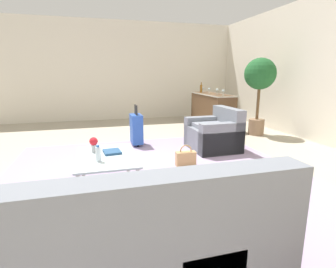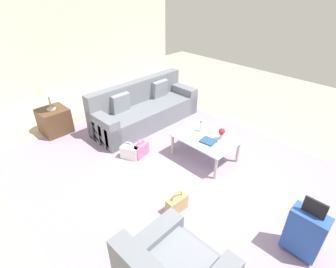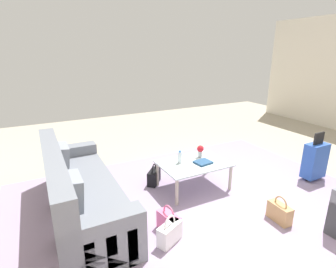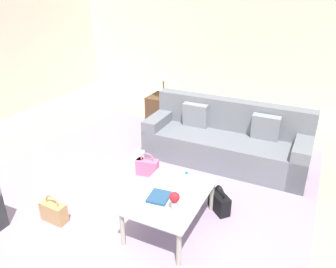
# 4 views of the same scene
# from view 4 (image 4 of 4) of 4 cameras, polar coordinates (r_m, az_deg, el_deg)

# --- Properties ---
(ground_plane) EXTENTS (12.00, 12.00, 0.00)m
(ground_plane) POSITION_cam_4_polar(r_m,az_deg,el_deg) (3.88, -9.25, -16.80)
(ground_plane) COLOR #A89E89
(wall_right) EXTENTS (0.12, 8.00, 3.10)m
(wall_right) POSITION_cam_4_polar(r_m,az_deg,el_deg) (7.64, 12.84, 16.68)
(wall_right) COLOR silver
(wall_right) RESTS_ON ground
(area_rug) EXTENTS (5.20, 4.40, 0.01)m
(area_rug) POSITION_cam_4_polar(r_m,az_deg,el_deg) (4.35, -6.91, -11.34)
(area_rug) COLOR #9984A3
(area_rug) RESTS_ON ground
(couch) EXTENTS (0.85, 2.45, 0.93)m
(couch) POSITION_cam_4_polar(r_m,az_deg,el_deg) (5.16, 10.11, -1.31)
(couch) COLOR slate
(couch) RESTS_ON ground
(coffee_table) EXTENTS (1.07, 0.75, 0.44)m
(coffee_table) POSITION_cam_4_polar(r_m,az_deg,el_deg) (3.70, 0.44, -11.08)
(coffee_table) COLOR silver
(coffee_table) RESTS_ON ground
(water_bottle) EXTENTS (0.06, 0.06, 0.20)m
(water_bottle) POSITION_cam_4_polar(r_m,az_deg,el_deg) (3.73, 3.19, -8.04)
(water_bottle) COLOR silver
(water_bottle) RESTS_ON coffee_table
(coffee_table_book) EXTENTS (0.27, 0.24, 0.03)m
(coffee_table_book) POSITION_cam_4_polar(r_m,az_deg,el_deg) (3.60, -1.57, -10.91)
(coffee_table_book) COLOR navy
(coffee_table_book) RESTS_ON coffee_table
(flower_vase) EXTENTS (0.11, 0.11, 0.21)m
(flower_vase) POSITION_cam_4_polar(r_m,az_deg,el_deg) (3.38, 1.14, -11.31)
(flower_vase) COLOR #B2B7BC
(flower_vase) RESTS_ON coffee_table
(side_table) EXTENTS (0.55, 0.55, 0.53)m
(side_table) POSITION_cam_4_polar(r_m,az_deg,el_deg) (6.58, -0.77, 4.44)
(side_table) COLOR #513823
(side_table) RESTS_ON ground
(table_lamp) EXTENTS (0.42, 0.42, 0.55)m
(table_lamp) POSITION_cam_4_polar(r_m,az_deg,el_deg) (6.37, -0.81, 10.42)
(table_lamp) COLOR #ADA899
(table_lamp) RESTS_ON side_table
(handbag_pink) EXTENTS (0.20, 0.34, 0.36)m
(handbag_pink) POSITION_cam_4_polar(r_m,az_deg,el_deg) (4.78, -3.63, -5.73)
(handbag_pink) COLOR pink
(handbag_pink) RESTS_ON ground
(handbag_black) EXTENTS (0.32, 0.33, 0.36)m
(handbag_black) POSITION_cam_4_polar(r_m,az_deg,el_deg) (4.12, 8.91, -11.61)
(handbag_black) COLOR black
(handbag_black) RESTS_ON ground
(handbag_white) EXTENTS (0.35, 0.26, 0.36)m
(handbag_white) POSITION_cam_4_polar(r_m,az_deg,el_deg) (4.93, -5.04, -4.79)
(handbag_white) COLOR white
(handbag_white) RESTS_ON ground
(handbag_tan) EXTENTS (0.16, 0.33, 0.36)m
(handbag_tan) POSITION_cam_4_polar(r_m,az_deg,el_deg) (4.15, -19.28, -12.64)
(handbag_tan) COLOR tan
(handbag_tan) RESTS_ON ground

